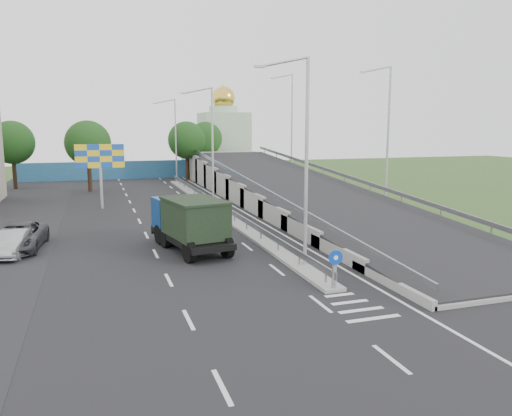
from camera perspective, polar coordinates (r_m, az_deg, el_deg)
name	(u,v)px	position (r m, az deg, el deg)	size (l,w,h in m)	color
ground	(360,310)	(20.09, 11.77, -11.34)	(160.00, 160.00, 0.00)	#2D4C1E
road_surface	(189,221)	(37.48, -7.71, -1.52)	(26.00, 90.00, 0.04)	black
median	(215,209)	(41.92, -4.66, -0.16)	(1.00, 44.00, 0.20)	gray
overpass_ramp	(298,187)	(44.00, 4.86, 2.46)	(10.00, 50.00, 3.50)	gray
median_guardrail	(215,202)	(41.82, -4.68, 0.71)	(0.09, 44.00, 0.71)	gray
sign_bollard	(335,269)	(21.57, 8.99, -6.90)	(0.64, 0.23, 1.67)	black
lamp_post_near	(303,152)	(24.26, 5.39, 6.44)	(2.74, 0.18, 10.08)	#B2B5B7
lamp_post_mid	(210,140)	(43.33, -5.24, 7.73)	(2.74, 0.18, 10.08)	#B2B5B7
lamp_post_far	(174,136)	(62.98, -9.33, 8.16)	(2.74, 0.18, 10.08)	#B2B5B7
blue_wall	(137,170)	(68.70, -13.40, 4.27)	(30.00, 0.50, 2.40)	#205C77
church	(224,137)	(78.71, -3.71, 8.12)	(7.00, 7.00, 13.80)	#B2CCAD
billboard	(100,160)	(44.33, -17.41, 5.28)	(4.00, 0.24, 5.50)	#B2B5B7
tree_left_mid	(88,143)	(56.27, -18.66, 7.01)	(4.80, 4.80, 7.60)	black
tree_median_far	(187,140)	(65.28, -7.94, 7.68)	(4.80, 4.80, 7.60)	black
tree_left_far	(12,143)	(61.85, -26.10, 6.72)	(4.80, 4.80, 7.60)	black
tree_ramp_far	(205,139)	(72.93, -5.80, 7.89)	(4.80, 4.80, 7.60)	black
dump_truck	(189,221)	(28.69, -7.63, -1.46)	(3.75, 7.24, 3.04)	black
parked_car_b	(13,243)	(30.47, -26.04, -3.60)	(1.46, 4.20, 1.38)	#999A9E
parked_car_c	(18,237)	(31.56, -25.51, -3.01)	(2.53, 5.49, 1.53)	#36363B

